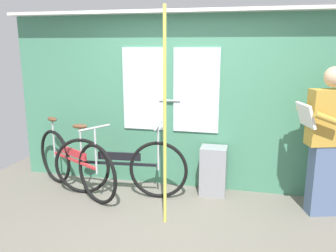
{
  "coord_description": "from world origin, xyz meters",
  "views": [
    {
      "loc": [
        0.81,
        -3.4,
        1.91
      ],
      "look_at": [
        -0.08,
        0.41,
        1.0
      ],
      "focal_mm": 37.05,
      "sensor_mm": 36.0,
      "label": 1
    }
  ],
  "objects_px": {
    "passenger_reading_newspaper": "(327,139)",
    "handrail_pole": "(165,120)",
    "trash_bin_by_wall": "(213,171)",
    "bicycle_leaning_behind": "(119,166)",
    "bicycle_near_door": "(74,163)"
  },
  "relations": [
    {
      "from": "bicycle_leaning_behind",
      "to": "passenger_reading_newspaper",
      "type": "xyz_separation_m",
      "value": [
        2.45,
        0.06,
        0.5
      ]
    },
    {
      "from": "passenger_reading_newspaper",
      "to": "handrail_pole",
      "type": "height_order",
      "value": "handrail_pole"
    },
    {
      "from": "passenger_reading_newspaper",
      "to": "handrail_pole",
      "type": "bearing_deg",
      "value": 2.89
    },
    {
      "from": "bicycle_near_door",
      "to": "handrail_pole",
      "type": "bearing_deg",
      "value": 8.89
    },
    {
      "from": "trash_bin_by_wall",
      "to": "handrail_pole",
      "type": "relative_size",
      "value": 0.28
    },
    {
      "from": "bicycle_leaning_behind",
      "to": "handrail_pole",
      "type": "relative_size",
      "value": 0.76
    },
    {
      "from": "trash_bin_by_wall",
      "to": "bicycle_near_door",
      "type": "bearing_deg",
      "value": -169.09
    },
    {
      "from": "bicycle_leaning_behind",
      "to": "handrail_pole",
      "type": "distance_m",
      "value": 1.19
    },
    {
      "from": "handrail_pole",
      "to": "passenger_reading_newspaper",
      "type": "bearing_deg",
      "value": 19.43
    },
    {
      "from": "passenger_reading_newspaper",
      "to": "trash_bin_by_wall",
      "type": "xyz_separation_m",
      "value": [
        -1.27,
        0.27,
        -0.58
      ]
    },
    {
      "from": "trash_bin_by_wall",
      "to": "handrail_pole",
      "type": "xyz_separation_m",
      "value": [
        -0.44,
        -0.87,
        0.83
      ]
    },
    {
      "from": "handrail_pole",
      "to": "bicycle_leaning_behind",
      "type": "bearing_deg",
      "value": 143.73
    },
    {
      "from": "trash_bin_by_wall",
      "to": "handrail_pole",
      "type": "height_order",
      "value": "handrail_pole"
    },
    {
      "from": "bicycle_leaning_behind",
      "to": "trash_bin_by_wall",
      "type": "relative_size",
      "value": 2.74
    },
    {
      "from": "bicycle_near_door",
      "to": "passenger_reading_newspaper",
      "type": "distance_m",
      "value": 3.11
    }
  ]
}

